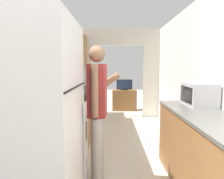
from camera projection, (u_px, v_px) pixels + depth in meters
The scene contains 12 objects.
wall_left at pixel (51, 60), 3.13m from camera, with size 0.38×7.24×2.50m.
wall_right at pixel (215, 81), 2.67m from camera, with size 0.06×7.24×2.50m.
wall_far_with_doorway at pixel (118, 68), 5.69m from camera, with size 2.76×0.06×2.50m.
counter_left at pixel (78, 115), 4.10m from camera, with size 0.62×3.67×0.92m.
counter_right at pixel (212, 161), 2.08m from camera, with size 0.62×2.11×0.92m.
refrigerator at pixel (30, 137), 1.55m from camera, with size 0.77×0.82×1.78m.
range_oven at pixel (63, 135), 2.86m from camera, with size 0.66×0.77×1.06m.
person at pixel (98, 111), 2.39m from camera, with size 0.54×0.40×1.68m.
microwave at pixel (199, 94), 2.65m from camera, with size 0.34×0.47×0.30m.
tv_cabinet at pixel (125, 100), 6.71m from camera, with size 0.80×0.42×0.68m.
television at pixel (125, 85), 6.62m from camera, with size 0.52×0.16×0.35m.
knife at pixel (68, 98), 3.28m from camera, with size 0.12×0.29×0.02m.
Camera 1 is at (-0.17, -0.85, 1.42)m, focal length 32.00 mm.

